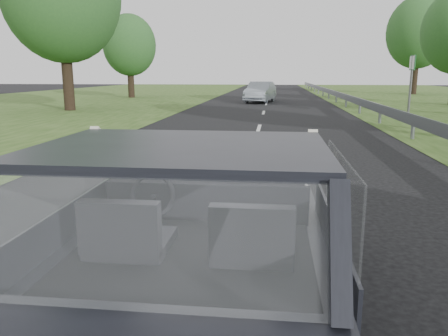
% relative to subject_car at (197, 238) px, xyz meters
% --- Properties ---
extents(ground, '(140.00, 140.00, 0.00)m').
position_rel_subject_car_xyz_m(ground, '(0.00, 0.00, -0.72)').
color(ground, black).
rests_on(ground, ground).
extents(subject_car, '(1.80, 4.00, 1.45)m').
position_rel_subject_car_xyz_m(subject_car, '(0.00, 0.00, 0.00)').
color(subject_car, black).
rests_on(subject_car, ground).
extents(dashboard, '(1.58, 0.45, 0.30)m').
position_rel_subject_car_xyz_m(dashboard, '(0.00, 0.62, 0.12)').
color(dashboard, black).
rests_on(dashboard, subject_car).
extents(driver_seat, '(0.50, 0.72, 0.42)m').
position_rel_subject_car_xyz_m(driver_seat, '(-0.40, -0.29, 0.16)').
color(driver_seat, black).
rests_on(driver_seat, subject_car).
extents(passenger_seat, '(0.50, 0.72, 0.42)m').
position_rel_subject_car_xyz_m(passenger_seat, '(0.40, -0.29, 0.16)').
color(passenger_seat, black).
rests_on(passenger_seat, subject_car).
extents(steering_wheel, '(0.36, 0.36, 0.04)m').
position_rel_subject_car_xyz_m(steering_wheel, '(-0.40, 0.33, 0.20)').
color(steering_wheel, black).
rests_on(steering_wheel, dashboard).
extents(cat, '(0.57, 0.22, 0.25)m').
position_rel_subject_car_xyz_m(cat, '(0.26, 0.59, 0.36)').
color(cat, gray).
rests_on(cat, dashboard).
extents(guardrail, '(0.05, 90.00, 0.32)m').
position_rel_subject_car_xyz_m(guardrail, '(4.30, 10.00, -0.15)').
color(guardrail, gray).
rests_on(guardrail, ground).
extents(other_car, '(2.22, 4.18, 1.31)m').
position_rel_subject_car_xyz_m(other_car, '(-0.42, 25.67, -0.07)').
color(other_car, '#9EA8B4').
rests_on(other_car, ground).
extents(highway_sign, '(0.19, 1.04, 2.58)m').
position_rel_subject_car_xyz_m(highway_sign, '(6.27, 16.95, 0.56)').
color(highway_sign, '#1F5F2D').
rests_on(highway_sign, ground).
extents(tree_3, '(6.77, 6.77, 8.15)m').
position_rel_subject_car_xyz_m(tree_3, '(12.73, 38.18, 3.35)').
color(tree_3, '#2C5928').
rests_on(tree_3, ground).
extents(tree_5, '(7.10, 7.10, 8.51)m').
position_rel_subject_car_xyz_m(tree_5, '(-9.74, 18.29, 3.53)').
color(tree_5, '#2C5928').
rests_on(tree_5, ground).
extents(tree_6, '(4.27, 4.27, 5.99)m').
position_rel_subject_car_xyz_m(tree_6, '(-10.43, 30.06, 2.27)').
color(tree_6, '#2C5928').
rests_on(tree_6, ground).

